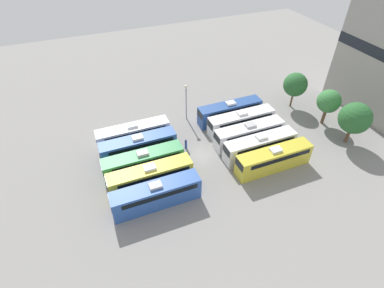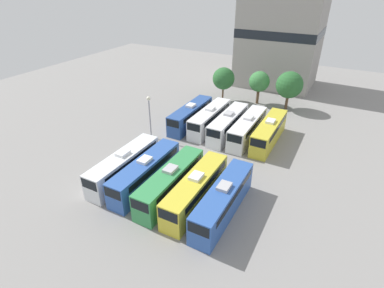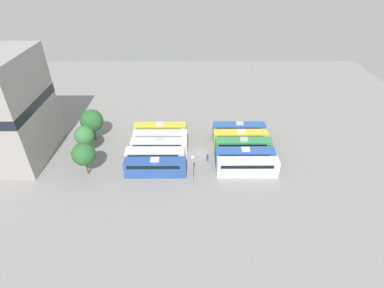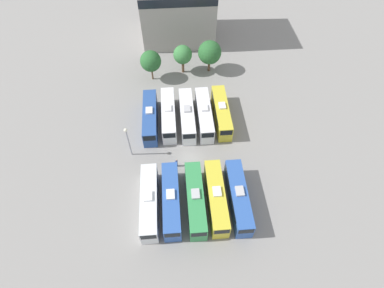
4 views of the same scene
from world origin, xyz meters
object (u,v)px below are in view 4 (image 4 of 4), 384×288
Objects in this scene: bus_3 at (216,197)px; worker_person at (177,163)px; bus_7 at (187,115)px; tree_0 at (151,61)px; bus_4 at (238,196)px; bus_2 at (195,199)px; tree_1 at (183,55)px; tree_2 at (210,52)px; light_pole at (127,137)px; bus_0 at (149,201)px; bus_1 at (171,200)px; bus_6 at (168,114)px; bus_8 at (204,114)px; bus_5 at (150,117)px; bus_9 at (221,112)px.

bus_3 reaches higher than worker_person.
tree_0 reaches higher than bus_7.
bus_2 is at bearing 179.45° from bus_4.
tree_0 is at bearing 107.82° from bus_3.
tree_1 is at bearing 101.21° from bus_4.
tree_0 is at bearing 116.47° from bus_7.
tree_2 is at bearing 71.56° from worker_person.
tree_1 reaches higher than bus_3.
bus_0 is at bearing -72.18° from light_pole.
bus_4 is at bearing -1.51° from bus_1.
bus_4 is 20.27m from bus_6.
bus_1 is at bearing -111.57° from bus_8.
bus_6 and bus_7 have the same top height.
worker_person is (-5.63, 7.21, -0.98)m from bus_3.
light_pole is at bearing 107.82° from bus_0.
worker_person is (0.95, -10.29, -0.98)m from bus_6.
bus_5 is 13.18m from bus_9.
bus_0 is 1.00× the size of bus_7.
bus_4 is 21.85m from bus_5.
bus_7 is 1.80× the size of tree_1.
bus_6 reaches higher than worker_person.
tree_1 is (3.69, 31.79, 2.55)m from bus_1.
bus_0 is 1.80× the size of tree_1.
bus_2 is 1.70× the size of light_pole.
light_pole is (-6.49, 10.18, 2.82)m from bus_1.
bus_0 is 17.12m from bus_5.
bus_8 is at bearing -174.67° from bus_9.
bus_0 is 3.21m from bus_1.
bus_7 and bus_9 have the same top height.
bus_1 and bus_6 have the same top height.
tree_1 is 0.90× the size of tree_2.
bus_7 is 15.03m from tree_1.
light_pole is at bearing 122.53° from bus_1.
bus_0 is at bearing -111.67° from bus_7.
bus_3 is (6.74, -0.07, 0.00)m from bus_1.
tree_0 is (-9.64, 29.99, 2.71)m from bus_3.
bus_5 is at bearing 179.36° from bus_8.
tree_0 reaches higher than bus_4.
bus_8 is 1.62× the size of tree_2.
bus_4 is at bearing -89.74° from bus_9.
light_pole reaches higher than bus_0.
bus_5 is 1.00× the size of bus_9.
tree_0 is (-6.44, 12.94, 2.71)m from bus_7.
tree_0 reaches higher than bus_5.
worker_person is (4.33, -9.95, -0.98)m from bus_5.
tree_2 is at bearing -0.18° from tree_1.
tree_2 is at bearing 8.62° from tree_0.
worker_person is (-2.49, 7.35, -0.98)m from bus_2.
tree_2 is (5.78, 14.79, 2.80)m from bus_7.
bus_2 is at bearing -90.16° from tree_1.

